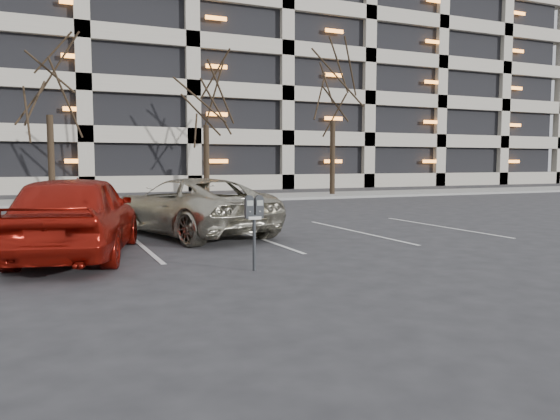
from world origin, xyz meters
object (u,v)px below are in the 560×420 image
Objects in this scene: tree_d at (333,75)px; suv_silver at (190,206)px; tree_c at (206,79)px; car_red at (76,215)px; parking_meter at (254,214)px; tree_b at (48,60)px.

suv_silver is (-10.98, -12.51, -5.76)m from tree_d.
car_red is at bearing -114.48° from tree_c.
tree_c is at bearing -100.07° from car_red.
tree_c is 6.44× the size of parking_meter.
parking_meter is at bearing 71.68° from suv_silver.
parking_meter is 3.71m from car_red.
tree_b is 7.01m from tree_c.
tree_d is 17.61m from suv_silver.
tree_d is 1.59× the size of suv_silver.
tree_b is at bearing -93.20° from suv_silver.
tree_d is 21.41m from parking_meter.
parking_meter is at bearing -80.59° from tree_b.
tree_c is at bearing -124.43° from suv_silver.
tree_b is 1.53× the size of suv_silver.
parking_meter is 4.95m from suv_silver.
tree_c is at bearing 0.00° from tree_b.
parking_meter is at bearing 150.26° from car_red.
tree_d is 7.16× the size of parking_meter.
tree_d reaches higher than tree_c.
tree_d is (14.00, 0.00, 0.25)m from tree_b.
tree_d is at bearing 0.00° from tree_c.
car_red is (-2.79, -2.36, 0.10)m from suv_silver.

